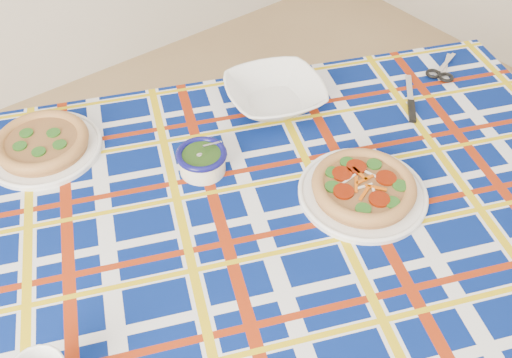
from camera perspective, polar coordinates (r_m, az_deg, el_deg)
dining_table at (r=1.33m, az=2.90°, el=-3.73°), size 1.73×1.44×0.70m
tablecloth at (r=1.31m, az=2.93°, el=-3.07°), size 1.77×1.48×0.10m
main_focaccia_plate at (r=1.27m, az=10.72°, el=-0.73°), size 0.39×0.39×0.06m
pesto_bowl at (r=1.31m, az=-5.43°, el=1.99°), size 0.16×0.16×0.07m
serving_bowl at (r=1.50m, az=1.89°, el=8.45°), size 0.32×0.32×0.06m
second_focaccia_plate at (r=1.46m, az=-20.61°, el=3.44°), size 0.39×0.39×0.05m
table_knife at (r=1.62m, az=15.11°, el=8.67°), size 0.17×0.17×0.01m
kitchen_scissors at (r=1.75m, az=18.50°, el=10.92°), size 0.19×0.15×0.01m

